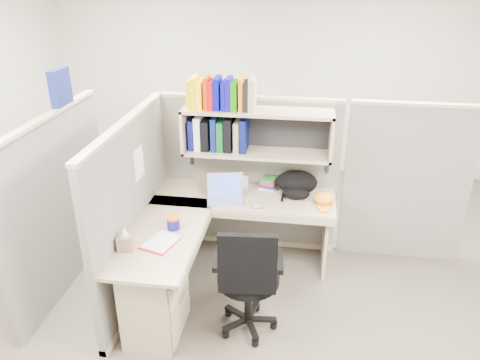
% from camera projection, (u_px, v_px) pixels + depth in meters
% --- Properties ---
extents(ground, '(6.00, 6.00, 0.00)m').
position_uv_depth(ground, '(235.00, 294.00, 4.31)').
color(ground, '#38332B').
rests_on(ground, ground).
extents(room_shell, '(6.00, 6.00, 6.00)m').
position_uv_depth(room_shell, '(235.00, 127.00, 3.63)').
color(room_shell, '#ABA79A').
rests_on(room_shell, ground).
extents(cubicle, '(3.79, 1.84, 1.95)m').
position_uv_depth(cubicle, '(204.00, 182.00, 4.38)').
color(cubicle, '#63625E').
rests_on(cubicle, ground).
extents(desk, '(1.74, 1.75, 0.73)m').
position_uv_depth(desk, '(182.00, 269.00, 3.93)').
color(desk, tan).
rests_on(desk, ground).
extents(laptop, '(0.40, 0.40, 0.25)m').
position_uv_depth(laptop, '(225.00, 190.00, 4.36)').
color(laptop, silver).
rests_on(laptop, desk).
extents(backpack, '(0.47, 0.41, 0.23)m').
position_uv_depth(backpack, '(297.00, 184.00, 4.48)').
color(backpack, black).
rests_on(backpack, desk).
extents(orange_cap, '(0.19, 0.22, 0.10)m').
position_uv_depth(orange_cap, '(324.00, 198.00, 4.36)').
color(orange_cap, orange).
rests_on(orange_cap, desk).
extents(snack_canister, '(0.11, 0.11, 0.11)m').
position_uv_depth(snack_canister, '(173.00, 222.00, 3.94)').
color(snack_canister, navy).
rests_on(snack_canister, desk).
extents(tissue_box, '(0.14, 0.14, 0.19)m').
position_uv_depth(tissue_box, '(125.00, 238.00, 3.65)').
color(tissue_box, '#956C54').
rests_on(tissue_box, desk).
extents(mouse, '(0.09, 0.07, 0.03)m').
position_uv_depth(mouse, '(257.00, 206.00, 4.29)').
color(mouse, '#849FBB').
rests_on(mouse, desk).
extents(paper_cup, '(0.08, 0.08, 0.11)m').
position_uv_depth(paper_cup, '(244.00, 182.00, 4.67)').
color(paper_cup, silver).
rests_on(paper_cup, desk).
extents(book_stack, '(0.22, 0.26, 0.11)m').
position_uv_depth(book_stack, '(270.00, 182.00, 4.68)').
color(book_stack, gray).
rests_on(book_stack, desk).
extents(loose_paper, '(0.30, 0.34, 0.00)m').
position_uv_depth(loose_paper, '(161.00, 241.00, 3.78)').
color(loose_paper, white).
rests_on(loose_paper, desk).
extents(task_chair, '(0.56, 0.52, 1.05)m').
position_uv_depth(task_chair, '(248.00, 295.00, 3.73)').
color(task_chair, black).
rests_on(task_chair, ground).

